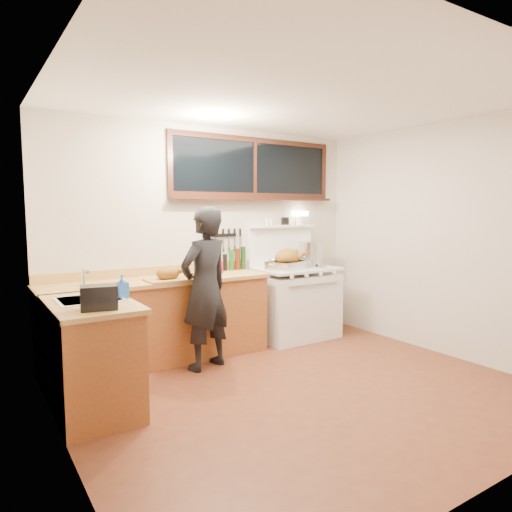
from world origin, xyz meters
TOP-DOWN VIEW (x-y plane):
  - ground_plane at (0.00, 0.00)m, footprint 4.00×3.50m
  - room_shell at (0.00, 0.00)m, footprint 4.10×3.60m
  - counter_back at (-0.80, 1.45)m, footprint 2.44×0.64m
  - counter_left at (-1.70, 0.62)m, footprint 0.64×1.09m
  - sink_unit at (-1.68, 0.70)m, footprint 0.50×0.45m
  - vintage_stove at (1.00, 1.41)m, footprint 1.02×0.74m
  - back_window at (0.60, 1.72)m, footprint 2.32×0.13m
  - left_doorway at (-1.99, -0.55)m, footprint 0.02×1.04m
  - knife_strip at (0.12, 1.73)m, footprint 0.52×0.03m
  - man at (-0.47, 1.01)m, footprint 0.70×0.56m
  - soap_bottle at (-1.43, 0.62)m, footprint 0.10×0.10m
  - toaster at (-1.70, 0.29)m, footprint 0.29×0.23m
  - cutting_board at (-0.75, 1.28)m, footprint 0.45×0.34m
  - roast_turkey at (0.85, 1.35)m, footprint 0.55×0.47m
  - stockpot at (1.40, 1.58)m, footprint 0.39×0.39m
  - saucepan at (1.04, 1.64)m, footprint 0.19×0.29m
  - pot_lid at (1.23, 1.26)m, footprint 0.28×0.28m
  - coffee_tin at (-0.04, 1.51)m, footprint 0.09×0.08m
  - pitcher at (-0.10, 1.58)m, footprint 0.12×0.12m
  - bottle_cluster at (0.11, 1.63)m, footprint 0.58×0.07m

SIDE VIEW (x-z plane):
  - ground_plane at x=0.00m, z-range -0.02..0.00m
  - counter_left at x=-1.70m, z-range 0.00..0.90m
  - counter_back at x=-0.80m, z-range -0.05..0.95m
  - vintage_stove at x=1.00m, z-range -0.34..1.27m
  - man at x=-0.47m, z-range 0.00..1.67m
  - sink_unit at x=-1.68m, z-range 0.66..1.03m
  - pot_lid at x=1.23m, z-range 0.89..0.93m
  - cutting_board at x=-0.75m, z-range 0.88..1.03m
  - saucepan at x=1.04m, z-range 0.90..1.02m
  - coffee_tin at x=-0.04m, z-range 0.90..1.03m
  - toaster at x=-1.70m, z-range 0.90..1.08m
  - pitcher at x=-0.10m, z-range 0.90..1.09m
  - soap_bottle at x=-1.43m, z-range 0.90..1.10m
  - roast_turkey at x=0.85m, z-range 0.88..1.13m
  - bottle_cluster at x=0.11m, z-range 0.88..1.18m
  - stockpot at x=1.40m, z-range 0.90..1.21m
  - left_doorway at x=-1.99m, z-range 0.00..2.17m
  - knife_strip at x=0.12m, z-range 1.17..1.45m
  - room_shell at x=0.00m, z-range 0.32..2.97m
  - back_window at x=0.60m, z-range 1.68..2.45m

